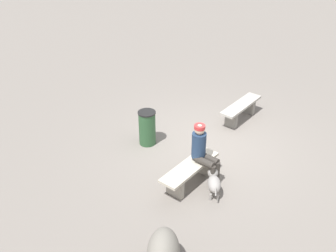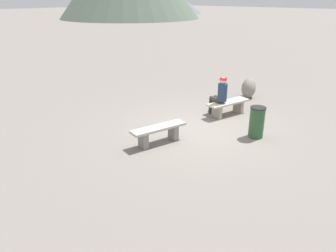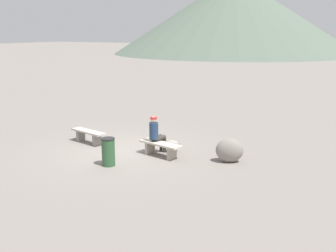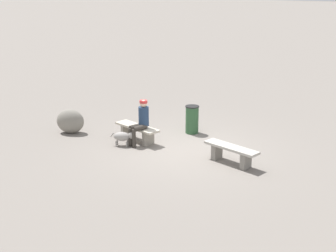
% 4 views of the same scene
% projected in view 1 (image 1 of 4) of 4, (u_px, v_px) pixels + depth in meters
% --- Properties ---
extents(ground, '(210.00, 210.00, 0.06)m').
position_uv_depth(ground, '(209.00, 148.00, 9.43)').
color(ground, gray).
extents(bench_left, '(1.58, 0.67, 0.47)m').
position_uv_depth(bench_left, '(241.00, 109.00, 10.39)').
color(bench_left, gray).
rests_on(bench_left, ground).
extents(bench_right, '(1.59, 0.71, 0.46)m').
position_uv_depth(bench_right, '(190.00, 171.00, 8.06)').
color(bench_right, gray).
rests_on(bench_right, ground).
extents(seated_person, '(0.40, 0.65, 1.30)m').
position_uv_depth(seated_person, '(203.00, 150.00, 7.99)').
color(seated_person, navy).
rests_on(seated_person, ground).
extents(dog, '(0.68, 0.47, 0.45)m').
position_uv_depth(dog, '(214.00, 182.00, 7.82)').
color(dog, gray).
rests_on(dog, ground).
extents(trash_bin, '(0.43, 0.43, 0.87)m').
position_uv_depth(trash_bin, '(147.00, 128.00, 9.34)').
color(trash_bin, '#2D5633').
rests_on(trash_bin, ground).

